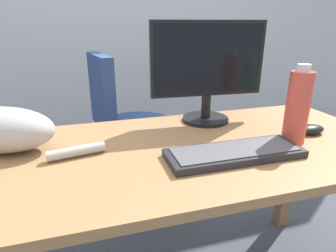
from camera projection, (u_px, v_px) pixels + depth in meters
The scene contains 6 objects.
desk at pixel (169, 172), 1.00m from camera, with size 1.65×0.69×0.70m.
office_chair at pixel (129, 145), 1.69m from camera, with size 0.49×0.48×0.96m.
monitor at pixel (208, 69), 1.16m from camera, with size 0.48×0.20×0.41m.
keyboard at pixel (234, 153), 0.90m from camera, with size 0.44×0.15×0.03m.
computer_mouse at pixel (311, 129), 1.09m from camera, with size 0.11×0.06×0.04m, color black.
spray_bottle at pixel (298, 107), 0.98m from camera, with size 0.08×0.08×0.28m.
Camera 1 is at (-0.25, -0.85, 1.11)m, focal length 30.28 mm.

